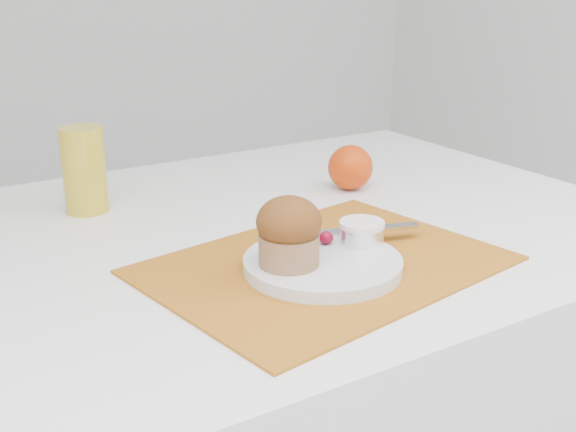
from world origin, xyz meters
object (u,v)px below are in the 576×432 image
juice_glass (84,170)px  muffin (289,232)px  plate (323,264)px  orange (350,167)px

juice_glass → muffin: size_ratio=1.54×
plate → juice_glass: bearing=114.2°
orange → muffin: (-0.28, -0.26, 0.02)m
plate → muffin: bearing=172.2°
orange → plate: bearing=-132.0°
muffin → plate: bearing=-7.8°
plate → muffin: muffin is taller
orange → juice_glass: (-0.41, 0.12, 0.03)m
orange → juice_glass: 0.43m
orange → juice_glass: size_ratio=0.58×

